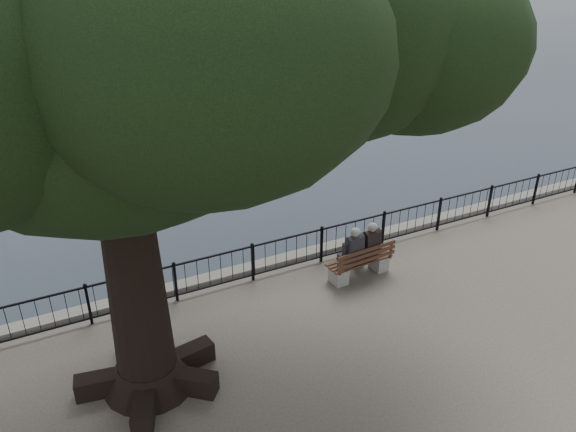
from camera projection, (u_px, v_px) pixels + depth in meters
harbor at (280, 277)px, 15.40m from camera, size 260.00×260.00×1.20m
railing at (288, 252)px, 14.52m from camera, size 22.06×0.06×1.00m
bench at (360, 265)px, 14.38m from camera, size 1.81×0.64×0.94m
person_left at (350, 254)px, 14.18m from camera, size 0.45×0.76×1.50m
person_right at (367, 249)px, 14.42m from camera, size 0.45×0.76×1.50m
tree at (161, 30)px, 8.58m from camera, size 12.32×8.60×10.06m
lion_monument at (80, 12)px, 52.77m from camera, size 6.39×6.39×9.33m
sailboat_b at (75, 120)px, 28.72m from camera, size 2.66×6.38×13.79m
sailboat_c at (292, 112)px, 30.28m from camera, size 1.55×4.70×9.57m
sailboat_d at (245, 72)px, 39.31m from camera, size 2.67×5.22×9.15m
sailboat_g at (195, 50)px, 46.68m from camera, size 1.87×6.05×10.34m
sailboat_h at (19, 49)px, 46.46m from camera, size 3.46×6.06×13.89m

